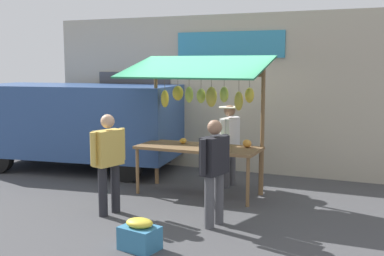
# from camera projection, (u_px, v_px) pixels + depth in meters

# --- Properties ---
(ground_plane) EXTENTS (40.00, 40.00, 0.00)m
(ground_plane) POSITION_uv_depth(u_px,v_px,m) (198.00, 194.00, 8.75)
(ground_plane) COLOR #424244
(street_backdrop) EXTENTS (9.00, 0.30, 3.40)m
(street_backdrop) POSITION_uv_depth(u_px,v_px,m) (235.00, 94.00, 10.54)
(street_backdrop) COLOR #B2A893
(street_backdrop) RESTS_ON ground
(market_stall) EXTENTS (2.50, 1.46, 2.50)m
(market_stall) POSITION_uv_depth(u_px,v_px,m) (201.00, 108.00, 8.61)
(market_stall) COLOR brown
(market_stall) RESTS_ON ground
(vendor_with_sunhat) EXTENTS (0.41, 0.68, 1.57)m
(vendor_with_sunhat) POSITION_uv_depth(u_px,v_px,m) (229.00, 139.00, 9.18)
(vendor_with_sunhat) COLOR #4C4C51
(vendor_with_sunhat) RESTS_ON ground
(shopper_with_ponytail) EXTENTS (0.32, 0.66, 1.56)m
(shopper_with_ponytail) POSITION_uv_depth(u_px,v_px,m) (214.00, 166.00, 6.93)
(shopper_with_ponytail) COLOR #4C4C51
(shopper_with_ponytail) RESTS_ON ground
(shopper_in_grey_tee) EXTENTS (0.34, 0.66, 1.58)m
(shopper_in_grey_tee) POSITION_uv_depth(u_px,v_px,m) (108.00, 157.00, 7.48)
(shopper_in_grey_tee) COLOR #232328
(shopper_in_grey_tee) RESTS_ON ground
(parked_van) EXTENTS (4.61, 2.42, 1.88)m
(parked_van) POSITION_uv_depth(u_px,v_px,m) (72.00, 119.00, 10.75)
(parked_van) COLOR #2D4C84
(parked_van) RESTS_ON ground
(produce_crate_near) EXTENTS (0.53, 0.44, 0.41)m
(produce_crate_near) POSITION_uv_depth(u_px,v_px,m) (140.00, 235.00, 6.14)
(produce_crate_near) COLOR teal
(produce_crate_near) RESTS_ON ground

